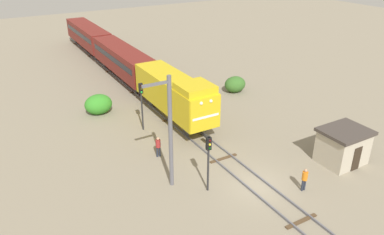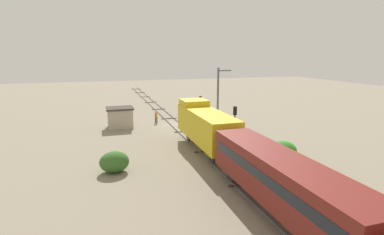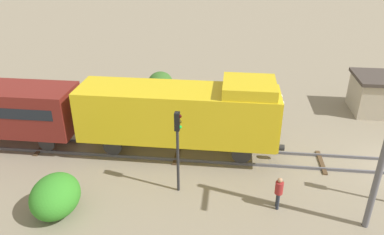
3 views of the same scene
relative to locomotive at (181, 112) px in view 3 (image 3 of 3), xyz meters
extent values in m
cube|color=#4C3823|center=(0.00, -8.03, -2.73)|extent=(2.40, 0.24, 0.09)
cube|color=#4C3823|center=(0.00, 0.26, -2.73)|extent=(2.40, 0.24, 0.09)
cube|color=#4C3823|center=(0.00, 8.54, -2.73)|extent=(2.40, 0.24, 0.09)
cube|color=gold|center=(0.00, 0.24, -0.06)|extent=(2.90, 11.00, 2.90)
cube|color=gold|center=(0.00, -3.66, 1.69)|extent=(2.75, 2.80, 0.60)
cube|color=gold|center=(0.00, -5.31, -0.06)|extent=(2.84, 0.10, 2.84)
cube|color=white|center=(0.00, -5.35, -0.26)|extent=(2.46, 0.06, 0.20)
sphere|color=white|center=(-0.45, -5.36, 1.04)|extent=(0.28, 0.28, 0.28)
sphere|color=white|center=(0.45, -5.36, 1.04)|extent=(0.28, 0.28, 0.28)
cylinder|color=#262628|center=(0.00, -5.61, -1.91)|extent=(0.36, 0.50, 0.36)
cylinder|color=#262628|center=(-0.72, -3.46, -2.06)|extent=(0.18, 1.10, 1.10)
cylinder|color=#262628|center=(0.72, -3.46, -2.06)|extent=(0.18, 1.10, 1.10)
cylinder|color=#262628|center=(-0.72, 3.94, -2.06)|extent=(0.18, 1.10, 1.10)
cylinder|color=#262628|center=(0.72, 3.94, -2.06)|extent=(0.18, 1.10, 1.10)
cylinder|color=#262628|center=(-0.72, 7.94, -2.13)|extent=(0.16, 0.96, 0.96)
cylinder|color=#262628|center=(0.72, 7.94, -2.13)|extent=(0.16, 0.96, 0.96)
cylinder|color=#262628|center=(-3.40, -0.31, -0.58)|extent=(0.14, 0.14, 4.38)
cube|color=black|center=(-3.40, -0.31, 1.16)|extent=(0.32, 0.24, 0.90)
sphere|color=#390606|center=(-3.40, -0.45, 1.43)|extent=(0.16, 0.16, 0.16)
sphere|color=#3C3306|center=(-3.40, -0.45, 1.15)|extent=(0.16, 0.16, 0.16)
sphere|color=green|center=(-3.40, -0.45, 0.87)|extent=(0.16, 0.16, 0.16)
cylinder|color=#262B38|center=(-4.30, -5.17, -2.35)|extent=(0.15, 0.15, 0.85)
cylinder|color=#262B38|center=(-4.10, -5.17, -2.35)|extent=(0.15, 0.15, 0.85)
cylinder|color=maroon|center=(-4.20, -5.17, -1.61)|extent=(0.38, 0.38, 0.62)
sphere|color=tan|center=(-4.20, -5.17, -1.19)|extent=(0.23, 0.23, 0.23)
cube|color=#B2A893|center=(7.50, -12.83, -1.52)|extent=(3.20, 2.60, 2.50)
cube|color=#3F3833|center=(7.50, -12.83, -0.15)|extent=(3.50, 2.90, 0.24)
ellipsoid|color=#356426|center=(9.10, 3.03, -1.89)|extent=(2.44, 1.99, 1.77)
ellipsoid|color=#338626|center=(-5.75, 5.02, -1.81)|extent=(2.66, 2.18, 1.93)
camera|label=1|loc=(-14.57, -28.26, 12.65)|focal=35.00mm
camera|label=2|loc=(9.93, 27.49, 6.90)|focal=28.00mm
camera|label=3|loc=(-18.65, -2.76, 9.02)|focal=35.00mm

